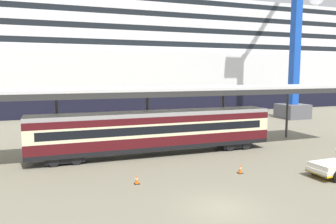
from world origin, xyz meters
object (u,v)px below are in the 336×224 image
at_px(traffic_cone_mid, 240,169).
at_px(dockside_crane, 301,22).
at_px(traffic_cone_near, 137,180).
at_px(train_carriage, 156,131).
at_px(cruise_ship, 170,60).

relative_size(traffic_cone_mid, dockside_crane, 0.01).
bearing_deg(traffic_cone_near, train_carriage, 63.08).
xyz_separation_m(cruise_ship, train_carriage, (-17.82, -44.27, -8.38)).
height_order(train_carriage, traffic_cone_mid, train_carriage).
xyz_separation_m(cruise_ship, traffic_cone_mid, (-13.54, -52.10, -10.33)).
relative_size(traffic_cone_near, dockside_crane, 0.01).
xyz_separation_m(cruise_ship, dockside_crane, (12.86, -27.97, 5.37)).
bearing_deg(train_carriage, cruise_ship, 68.08).
xyz_separation_m(train_carriage, traffic_cone_near, (-3.80, -7.48, -2.00)).
bearing_deg(traffic_cone_near, cruise_ship, 67.33).
bearing_deg(traffic_cone_near, traffic_cone_mid, -2.44).
height_order(traffic_cone_mid, dockside_crane, dockside_crane).
distance_m(traffic_cone_mid, dockside_crane, 39.06).
bearing_deg(train_carriage, traffic_cone_near, -116.92).
bearing_deg(traffic_cone_mid, cruise_ship, 75.43).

